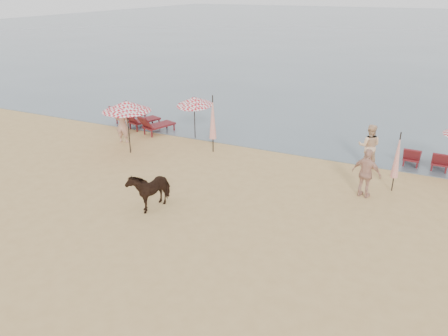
# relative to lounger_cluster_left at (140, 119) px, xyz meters

# --- Properties ---
(ground) EXTENTS (120.00, 120.00, 0.00)m
(ground) POSITION_rel_lounger_cluster_left_xyz_m (7.25, -10.30, -0.49)
(ground) COLOR tan
(ground) RESTS_ON ground
(sea) EXTENTS (160.00, 140.00, 0.06)m
(sea) POSITION_rel_lounger_cluster_left_xyz_m (7.25, 69.70, -0.49)
(sea) COLOR #51606B
(sea) RESTS_ON ground
(lounger_cluster_left) EXTENTS (3.66, 2.86, 0.71)m
(lounger_cluster_left) POSITION_rel_lounger_cluster_left_xyz_m (0.00, 0.00, 0.00)
(lounger_cluster_left) COLOR maroon
(lounger_cluster_left) RESTS_ON ground
(lounger_cluster_right) EXTENTS (1.76, 1.69, 0.60)m
(lounger_cluster_right) POSITION_rel_lounger_cluster_left_xyz_m (13.53, 0.63, -0.07)
(lounger_cluster_right) COLOR maroon
(lounger_cluster_right) RESTS_ON ground
(umbrella_open_left_a) EXTENTS (2.08, 2.08, 2.36)m
(umbrella_open_left_a) POSITION_rel_lounger_cluster_left_xyz_m (1.63, -3.11, 1.63)
(umbrella_open_left_a) COLOR black
(umbrella_open_left_a) RESTS_ON ground
(umbrella_open_left_b) EXTENTS (1.68, 1.71, 2.14)m
(umbrella_open_left_b) POSITION_rel_lounger_cluster_left_xyz_m (3.30, -0.18, 1.36)
(umbrella_open_left_b) COLOR black
(umbrella_open_left_b) RESTS_ON ground
(umbrella_closed_left) EXTENTS (0.31, 0.31, 2.56)m
(umbrella_closed_left) POSITION_rel_lounger_cluster_left_xyz_m (4.90, -1.44, 1.09)
(umbrella_closed_left) COLOR black
(umbrella_closed_left) RESTS_ON ground
(umbrella_closed_right) EXTENTS (0.27, 0.27, 2.23)m
(umbrella_closed_right) POSITION_rel_lounger_cluster_left_xyz_m (12.54, -2.26, 0.88)
(umbrella_closed_right) COLOR black
(umbrella_closed_right) RESTS_ON ground
(cow) EXTENTS (0.95, 1.65, 1.31)m
(cow) POSITION_rel_lounger_cluster_left_xyz_m (5.31, -6.97, 0.17)
(cow) COLOR black
(cow) RESTS_ON ground
(beachgoer_left) EXTENTS (0.73, 0.56, 1.78)m
(beachgoer_left) POSITION_rel_lounger_cluster_left_xyz_m (0.51, -2.11, 0.40)
(beachgoer_left) COLOR tan
(beachgoer_left) RESTS_ON ground
(beachgoer_right_a) EXTENTS (0.93, 0.76, 1.79)m
(beachgoer_right_a) POSITION_rel_lounger_cluster_left_xyz_m (11.37, -0.31, 0.41)
(beachgoer_right_a) COLOR #E3B78D
(beachgoer_right_a) RESTS_ON ground
(beachgoer_right_b) EXTENTS (1.11, 0.68, 1.77)m
(beachgoer_right_b) POSITION_rel_lounger_cluster_left_xyz_m (11.69, -3.18, 0.39)
(beachgoer_right_b) COLOR tan
(beachgoer_right_b) RESTS_ON ground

